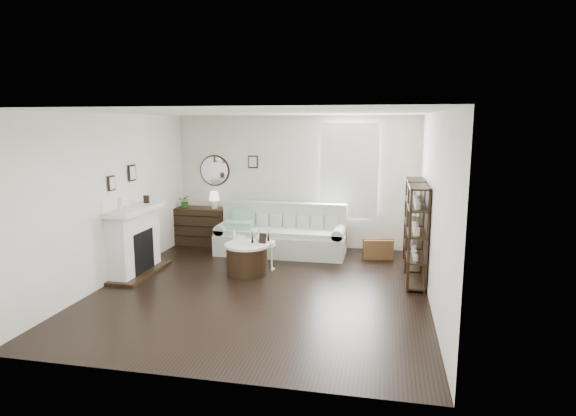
% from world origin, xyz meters
% --- Properties ---
extents(room, '(5.50, 5.50, 5.50)m').
position_xyz_m(room, '(0.73, 2.70, 1.60)').
color(room, black).
rests_on(room, ground).
extents(fireplace, '(0.50, 1.40, 1.84)m').
position_xyz_m(fireplace, '(-2.32, 0.30, 0.54)').
color(fireplace, white).
rests_on(fireplace, ground).
extents(shelf_unit_far, '(0.30, 0.80, 1.60)m').
position_xyz_m(shelf_unit_far, '(2.33, 1.55, 0.80)').
color(shelf_unit_far, black).
rests_on(shelf_unit_far, ground).
extents(shelf_unit_near, '(0.30, 0.80, 1.60)m').
position_xyz_m(shelf_unit_near, '(2.33, 0.65, 0.80)').
color(shelf_unit_near, black).
rests_on(shelf_unit_near, ground).
extents(sofa, '(2.51, 0.87, 0.98)m').
position_xyz_m(sofa, '(-0.16, 2.08, 0.32)').
color(sofa, '#B0B8A4').
rests_on(sofa, ground).
extents(quilt, '(0.59, 0.50, 0.14)m').
position_xyz_m(quilt, '(-0.98, 1.95, 0.57)').
color(quilt, '#279073').
rests_on(quilt, sofa).
extents(suitcase, '(0.58, 0.28, 0.37)m').
position_xyz_m(suitcase, '(1.73, 2.06, 0.19)').
color(suitcase, brown).
rests_on(suitcase, ground).
extents(dresser, '(1.17, 0.50, 0.78)m').
position_xyz_m(dresser, '(-2.02, 2.47, 0.39)').
color(dresser, black).
rests_on(dresser, ground).
extents(table_lamp, '(0.29, 0.29, 0.36)m').
position_xyz_m(table_lamp, '(-1.68, 2.47, 0.96)').
color(table_lamp, white).
rests_on(table_lamp, dresser).
extents(potted_plant, '(0.27, 0.24, 0.27)m').
position_xyz_m(potted_plant, '(-2.32, 2.42, 0.92)').
color(potted_plant, '#225719').
rests_on(potted_plant, dresser).
extents(drum_table, '(0.76, 0.76, 0.53)m').
position_xyz_m(drum_table, '(-0.45, 0.65, 0.27)').
color(drum_table, black).
rests_on(drum_table, ground).
extents(pedestal_table, '(0.43, 0.43, 0.52)m').
position_xyz_m(pedestal_table, '(-0.22, 0.87, 0.48)').
color(pedestal_table, white).
rests_on(pedestal_table, ground).
extents(eiffel_drum, '(0.13, 0.13, 0.20)m').
position_xyz_m(eiffel_drum, '(-0.36, 0.71, 0.63)').
color(eiffel_drum, black).
rests_on(eiffel_drum, drum_table).
extents(bottle_drum, '(0.06, 0.06, 0.27)m').
position_xyz_m(bottle_drum, '(-0.64, 0.57, 0.66)').
color(bottle_drum, silver).
rests_on(bottle_drum, drum_table).
extents(card_frame_drum, '(0.16, 0.09, 0.19)m').
position_xyz_m(card_frame_drum, '(-0.50, 0.46, 0.63)').
color(card_frame_drum, white).
rests_on(card_frame_drum, drum_table).
extents(eiffel_ped, '(0.12, 0.12, 0.19)m').
position_xyz_m(eiffel_ped, '(-0.13, 0.90, 0.62)').
color(eiffel_ped, black).
rests_on(eiffel_ped, pedestal_table).
extents(flask_ped, '(0.13, 0.13, 0.24)m').
position_xyz_m(flask_ped, '(-0.29, 0.89, 0.65)').
color(flask_ped, silver).
rests_on(flask_ped, pedestal_table).
extents(card_frame_ped, '(0.14, 0.08, 0.17)m').
position_xyz_m(card_frame_ped, '(-0.20, 0.76, 0.61)').
color(card_frame_ped, black).
rests_on(card_frame_ped, pedestal_table).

